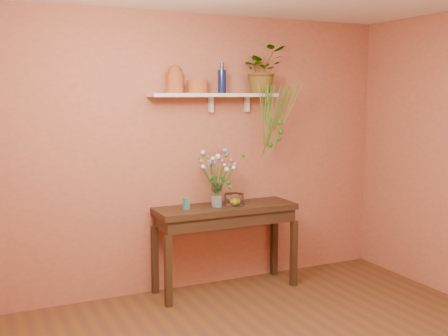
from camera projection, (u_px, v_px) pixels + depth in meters
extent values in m
cube|color=#B46F52|center=(205.00, 153.00, 5.47)|extent=(4.00, 0.04, 2.70)
cube|color=#B46F52|center=(0.00, 207.00, 2.84)|extent=(0.04, 4.00, 2.70)
cube|color=#382616|center=(226.00, 209.00, 5.37)|extent=(1.40, 0.45, 0.06)
cube|color=#382616|center=(226.00, 218.00, 5.38)|extent=(1.34, 0.41, 0.12)
cube|color=#382616|center=(168.00, 271.00, 4.98)|extent=(0.06, 0.06, 0.67)
cube|color=#382616|center=(294.00, 253.00, 5.54)|extent=(0.06, 0.06, 0.67)
cube|color=#382616|center=(155.00, 260.00, 5.33)|extent=(0.06, 0.06, 0.67)
cube|color=#382616|center=(274.00, 244.00, 5.89)|extent=(0.06, 0.06, 0.67)
cube|color=white|center=(215.00, 95.00, 5.30)|extent=(1.30, 0.24, 0.04)
cube|color=white|center=(211.00, 104.00, 5.40)|extent=(0.04, 0.05, 0.15)
cube|color=white|center=(247.00, 104.00, 5.57)|extent=(0.04, 0.05, 0.15)
cylinder|color=#B9541F|center=(175.00, 83.00, 5.14)|extent=(0.18, 0.18, 0.19)
sphere|color=#B9541F|center=(175.00, 71.00, 5.12)|extent=(0.13, 0.13, 0.13)
cylinder|color=#B9541F|center=(198.00, 87.00, 5.22)|extent=(0.24, 0.24, 0.12)
cylinder|color=#0D1744|center=(222.00, 82.00, 5.29)|extent=(0.10, 0.10, 0.22)
cylinder|color=#0D1744|center=(222.00, 66.00, 5.27)|extent=(0.04, 0.04, 0.07)
imported|color=#276315|center=(262.00, 70.00, 5.45)|extent=(0.44, 0.39, 0.46)
cylinder|color=#276315|center=(271.00, 108.00, 5.41)|extent=(0.06, 0.14, 0.45)
cylinder|color=#3F8F24|center=(276.00, 107.00, 5.42)|extent=(0.04, 0.12, 0.43)
cylinder|color=#3F8F24|center=(283.00, 114.00, 5.46)|extent=(0.16, 0.08, 0.56)
cylinder|color=#276315|center=(267.00, 102.00, 5.35)|extent=(0.06, 0.15, 0.34)
cylinder|color=#3F8F24|center=(269.00, 110.00, 5.37)|extent=(0.13, 0.09, 0.49)
cylinder|color=#3F8F24|center=(268.00, 118.00, 5.33)|extent=(0.17, 0.26, 0.64)
cylinder|color=#276315|center=(274.00, 122.00, 5.42)|extent=(0.17, 0.20, 0.72)
cylinder|color=#3F8F24|center=(262.00, 114.00, 5.29)|extent=(0.18, 0.17, 0.56)
cylinder|color=#3F8F24|center=(270.00, 117.00, 5.39)|extent=(0.02, 0.15, 0.63)
cylinder|color=#276315|center=(277.00, 117.00, 5.41)|extent=(0.12, 0.22, 0.63)
cylinder|color=#3F8F24|center=(270.00, 108.00, 5.39)|extent=(0.10, 0.05, 0.45)
cylinder|color=#3F8F24|center=(270.00, 103.00, 5.42)|extent=(0.03, 0.09, 0.36)
cylinder|color=#276315|center=(285.00, 108.00, 5.44)|extent=(0.15, 0.16, 0.45)
cylinder|color=#3F8F24|center=(283.00, 123.00, 5.45)|extent=(0.37, 0.10, 0.76)
cylinder|color=#3F8F24|center=(266.00, 106.00, 5.35)|extent=(0.05, 0.06, 0.41)
cylinder|color=#276315|center=(281.00, 107.00, 5.45)|extent=(0.13, 0.13, 0.43)
cylinder|color=#3F8F24|center=(285.00, 120.00, 5.45)|extent=(0.16, 0.18, 0.68)
cylinder|color=#3F8F24|center=(266.00, 105.00, 5.40)|extent=(0.03, 0.07, 0.38)
cylinder|color=#276315|center=(263.00, 116.00, 5.37)|extent=(0.09, 0.10, 0.60)
sphere|color=#276315|center=(270.00, 145.00, 5.43)|extent=(0.05, 0.05, 0.05)
sphere|color=#276315|center=(281.00, 131.00, 5.41)|extent=(0.05, 0.05, 0.05)
sphere|color=#276315|center=(280.00, 122.00, 5.38)|extent=(0.05, 0.05, 0.05)
sphere|color=#276315|center=(279.00, 139.00, 5.47)|extent=(0.05, 0.05, 0.05)
cylinder|color=white|center=(217.00, 195.00, 5.30)|extent=(0.11, 0.11, 0.22)
cylinder|color=silver|center=(217.00, 201.00, 5.31)|extent=(0.10, 0.10, 0.11)
cylinder|color=#386B28|center=(220.00, 178.00, 5.24)|extent=(0.02, 0.10, 0.34)
sphere|color=#B744A0|center=(222.00, 161.00, 5.18)|extent=(0.05, 0.05, 0.05)
cylinder|color=#386B28|center=(221.00, 173.00, 5.20)|extent=(0.02, 0.18, 0.44)
sphere|color=#5B72D8|center=(225.00, 151.00, 5.09)|extent=(0.05, 0.05, 0.05)
cylinder|color=#386B28|center=(222.00, 182.00, 5.26)|extent=(0.07, 0.09, 0.26)
sphere|color=white|center=(227.00, 169.00, 5.22)|extent=(0.05, 0.05, 0.05)
cylinder|color=#386B28|center=(225.00, 181.00, 5.25)|extent=(0.12, 0.14, 0.28)
sphere|color=white|center=(234.00, 168.00, 5.19)|extent=(0.04, 0.04, 0.04)
cylinder|color=#386B28|center=(223.00, 180.00, 5.27)|extent=(0.10, 0.09, 0.29)
sphere|color=#4D7C2C|center=(230.00, 165.00, 5.23)|extent=(0.05, 0.05, 0.05)
cylinder|color=#386B28|center=(230.00, 175.00, 5.29)|extent=(0.25, 0.08, 0.38)
sphere|color=#276315|center=(244.00, 156.00, 5.29)|extent=(0.03, 0.03, 0.03)
cylinder|color=#386B28|center=(226.00, 180.00, 5.30)|extent=(0.18, 0.05, 0.29)
sphere|color=#B744A0|center=(235.00, 165.00, 5.30)|extent=(0.05, 0.05, 0.05)
cylinder|color=#386B28|center=(224.00, 177.00, 5.36)|extent=(0.20, 0.10, 0.32)
sphere|color=#B744A0|center=(231.00, 161.00, 5.42)|extent=(0.05, 0.05, 0.05)
cylinder|color=#386B28|center=(221.00, 180.00, 5.32)|extent=(0.10, 0.05, 0.28)
sphere|color=white|center=(224.00, 165.00, 5.34)|extent=(0.04, 0.04, 0.04)
cylinder|color=#386B28|center=(222.00, 174.00, 5.35)|extent=(0.15, 0.10, 0.38)
sphere|color=#4D7C2C|center=(226.00, 154.00, 5.39)|extent=(0.05, 0.05, 0.05)
cylinder|color=#386B28|center=(218.00, 170.00, 5.34)|extent=(0.08, 0.13, 0.45)
sphere|color=#B744A0|center=(219.00, 147.00, 5.39)|extent=(0.03, 0.03, 0.03)
cylinder|color=#386B28|center=(216.00, 179.00, 5.35)|extent=(0.04, 0.14, 0.29)
sphere|color=#5B72D8|center=(215.00, 163.00, 5.40)|extent=(0.04, 0.04, 0.04)
cylinder|color=#386B28|center=(210.00, 173.00, 5.36)|extent=(0.05, 0.23, 0.40)
sphere|color=white|center=(203.00, 152.00, 5.43)|extent=(0.05, 0.05, 0.05)
cylinder|color=#386B28|center=(213.00, 178.00, 5.32)|extent=(0.03, 0.11, 0.31)
sphere|color=white|center=(210.00, 162.00, 5.34)|extent=(0.05, 0.05, 0.05)
cylinder|color=#386B28|center=(210.00, 181.00, 5.34)|extent=(0.08, 0.18, 0.26)
sphere|color=#4D7C2C|center=(202.00, 167.00, 5.38)|extent=(0.03, 0.03, 0.03)
cylinder|color=#386B28|center=(208.00, 177.00, 5.30)|extent=(0.13, 0.12, 0.34)
sphere|color=#276315|center=(200.00, 159.00, 5.30)|extent=(0.03, 0.03, 0.03)
cylinder|color=#386B28|center=(211.00, 182.00, 5.30)|extent=(0.09, 0.09, 0.26)
sphere|color=#B744A0|center=(205.00, 168.00, 5.30)|extent=(0.04, 0.04, 0.04)
cylinder|color=#386B28|center=(209.00, 178.00, 5.28)|extent=(0.14, 0.08, 0.33)
sphere|color=#B744A0|center=(201.00, 161.00, 5.26)|extent=(0.04, 0.04, 0.04)
cylinder|color=#386B28|center=(210.00, 181.00, 5.23)|extent=(0.16, 0.04, 0.29)
sphere|color=white|center=(203.00, 167.00, 5.17)|extent=(0.04, 0.04, 0.04)
cylinder|color=#386B28|center=(212.00, 176.00, 5.25)|extent=(0.11, 0.02, 0.37)
sphere|color=#4D7C2C|center=(208.00, 157.00, 5.20)|extent=(0.03, 0.03, 0.03)
cylinder|color=#386B28|center=(214.00, 179.00, 5.25)|extent=(0.08, 0.04, 0.31)
sphere|color=#B744A0|center=(211.00, 164.00, 5.20)|extent=(0.05, 0.05, 0.05)
cylinder|color=#386B28|center=(214.00, 179.00, 5.22)|extent=(0.10, 0.09, 0.33)
sphere|color=#5B72D8|center=(211.00, 162.00, 5.14)|extent=(0.04, 0.04, 0.04)
cylinder|color=#386B28|center=(215.00, 177.00, 5.19)|extent=(0.10, 0.14, 0.37)
sphere|color=white|center=(213.00, 159.00, 5.09)|extent=(0.04, 0.04, 0.04)
cylinder|color=#386B28|center=(217.00, 176.00, 5.21)|extent=(0.05, 0.13, 0.39)
sphere|color=white|center=(218.00, 157.00, 5.12)|extent=(0.05, 0.05, 0.05)
sphere|color=#276315|center=(230.00, 187.00, 5.23)|extent=(0.04, 0.04, 0.04)
sphere|color=#276315|center=(221.00, 178.00, 5.34)|extent=(0.04, 0.04, 0.04)
sphere|color=#276315|center=(215.00, 178.00, 5.42)|extent=(0.04, 0.04, 0.04)
sphere|color=#276315|center=(224.00, 181.00, 5.33)|extent=(0.04, 0.04, 0.04)
sphere|color=#276315|center=(228.00, 183.00, 5.24)|extent=(0.04, 0.04, 0.04)
sphere|color=#276315|center=(211.00, 178.00, 5.25)|extent=(0.04, 0.04, 0.04)
cylinder|color=white|center=(234.00, 200.00, 5.37)|extent=(0.19, 0.19, 0.11)
cylinder|color=white|center=(234.00, 205.00, 5.38)|extent=(0.19, 0.19, 0.01)
sphere|color=yellow|center=(235.00, 201.00, 5.37)|extent=(0.07, 0.07, 0.07)
cube|color=#2A627E|center=(186.00, 204.00, 5.18)|extent=(0.07, 0.06, 0.11)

